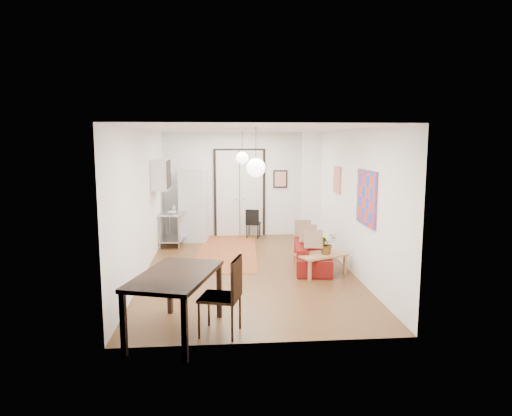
{
  "coord_description": "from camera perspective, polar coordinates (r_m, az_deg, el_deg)",
  "views": [
    {
      "loc": [
        -0.61,
        -9.23,
        2.68
      ],
      "look_at": [
        0.2,
        0.34,
        1.25
      ],
      "focal_mm": 32.0,
      "sensor_mm": 36.0,
      "label": 1
    }
  ],
  "objects": [
    {
      "name": "dining_chair_near",
      "position": [
        6.52,
        -4.57,
        -9.81
      ],
      "size": [
        0.65,
        0.81,
        1.09
      ],
      "rotation": [
        0.0,
        0.0,
        -1.86
      ],
      "color": "#3B2213",
      "rests_on": "floor"
    },
    {
      "name": "black_side_chair",
      "position": [
        12.69,
        -0.36,
        -1.57
      ],
      "size": [
        0.45,
        0.46,
        0.81
      ],
      "rotation": [
        0.0,
        0.0,
        2.88
      ],
      "color": "black",
      "rests_on": "floor"
    },
    {
      "name": "coffee_table",
      "position": [
        9.27,
        8.17,
        -6.03
      ],
      "size": [
        1.1,
        0.88,
        0.43
      ],
      "rotation": [
        0.0,
        0.0,
        0.41
      ],
      "color": "tan",
      "rests_on": "floor"
    },
    {
      "name": "sofa",
      "position": [
        9.81,
        7.02,
        -5.86
      ],
      "size": [
        1.89,
        0.95,
        0.53
      ],
      "primitive_type": "imported",
      "rotation": [
        0.0,
        0.0,
        1.43
      ],
      "color": "maroon",
      "rests_on": "floor"
    },
    {
      "name": "kilim_rug",
      "position": [
        11.12,
        -3.67,
        -5.47
      ],
      "size": [
        1.64,
        3.82,
        0.01
      ],
      "primitive_type": "cube",
      "rotation": [
        0.0,
        0.0,
        -0.06
      ],
      "color": "#B25E2C",
      "rests_on": "floor"
    },
    {
      "name": "print_left",
      "position": [
        11.35,
        -12.25,
        4.59
      ],
      "size": [
        0.03,
        0.44,
        0.54
      ],
      "primitive_type": "cube",
      "color": "olive",
      "rests_on": "wall_left"
    },
    {
      "name": "painting_popart",
      "position": [
        8.48,
        13.66,
        1.25
      ],
      "size": [
        0.05,
        1.0,
        1.0
      ],
      "primitive_type": "cube",
      "color": "red",
      "rests_on": "wall_right"
    },
    {
      "name": "wall_front",
      "position": [
        5.9,
        1.22,
        -3.59
      ],
      "size": [
        4.2,
        0.02,
        2.9
      ],
      "primitive_type": "cube",
      "color": "white",
      "rests_on": "floor"
    },
    {
      "name": "dining_table",
      "position": [
        6.4,
        -10.02,
        -8.88
      ],
      "size": [
        1.33,
        1.79,
        0.89
      ],
      "rotation": [
        0.0,
        0.0,
        -0.29
      ],
      "color": "black",
      "rests_on": "floor"
    },
    {
      "name": "pendant_back",
      "position": [
        11.26,
        -1.73,
        6.28
      ],
      "size": [
        0.3,
        0.3,
        0.8
      ],
      "color": "white",
      "rests_on": "ceiling"
    },
    {
      "name": "double_doors",
      "position": [
        12.79,
        -2.06,
        1.82
      ],
      "size": [
        1.44,
        0.06,
        2.5
      ],
      "primitive_type": "cube",
      "color": "silver",
      "rests_on": "wall_back"
    },
    {
      "name": "wall_right",
      "position": [
        9.7,
        11.44,
        1.01
      ],
      "size": [
        0.02,
        7.0,
        2.9
      ],
      "primitive_type": "cube",
      "color": "white",
      "rests_on": "floor"
    },
    {
      "name": "soap_bottle",
      "position": [
        12.11,
        -10.18,
        0.14
      ],
      "size": [
        0.11,
        0.11,
        0.18
      ],
      "primitive_type": "imported",
      "rotation": [
        0.0,
        0.0,
        -0.39
      ],
      "color": "#518FB0",
      "rests_on": "kitchen_counter"
    },
    {
      "name": "pendant_front",
      "position": [
        7.27,
        -0.01,
        5.07
      ],
      "size": [
        0.3,
        0.3,
        0.8
      ],
      "color": "white",
      "rests_on": "ceiling"
    },
    {
      "name": "wall_left",
      "position": [
        9.43,
        -13.88,
        0.72
      ],
      "size": [
        0.02,
        7.0,
        2.9
      ],
      "primitive_type": "cube",
      "color": "white",
      "rests_on": "floor"
    },
    {
      "name": "stub_partition",
      "position": [
        12.1,
        6.94,
        2.57
      ],
      "size": [
        0.5,
        0.1,
        2.9
      ],
      "primitive_type": "cube",
      "color": "white",
      "rests_on": "floor"
    },
    {
      "name": "wall_cabinet",
      "position": [
        10.84,
        -11.79,
        4.16
      ],
      "size": [
        0.35,
        1.0,
        0.7
      ],
      "primitive_type": "cube",
      "color": "white",
      "rests_on": "wall_left"
    },
    {
      "name": "bowl",
      "position": [
        11.58,
        -10.42,
        -0.57
      ],
      "size": [
        0.27,
        0.27,
        0.05
      ],
      "primitive_type": "imported",
      "rotation": [
        0.0,
        0.0,
        -0.39
      ],
      "color": "silver",
      "rests_on": "kitchen_counter"
    },
    {
      "name": "fridge",
      "position": [
        12.28,
        -7.79,
        0.42
      ],
      "size": [
        0.78,
        0.78,
        1.95
      ],
      "primitive_type": "cube",
      "rotation": [
        0.0,
        0.0,
        -0.14
      ],
      "color": "silver",
      "rests_on": "floor"
    },
    {
      "name": "poster_back",
      "position": [
        12.87,
        3.06,
        3.64
      ],
      "size": [
        0.4,
        0.03,
        0.5
      ],
      "primitive_type": "cube",
      "color": "red",
      "rests_on": "wall_back"
    },
    {
      "name": "ceiling",
      "position": [
        9.26,
        -1.06,
        9.82
      ],
      "size": [
        4.2,
        7.0,
        0.02
      ],
      "primitive_type": "cube",
      "color": "white",
      "rests_on": "wall_back"
    },
    {
      "name": "painting_abstract",
      "position": [
        10.42,
        10.14,
        3.49
      ],
      "size": [
        0.05,
        0.5,
        0.6
      ],
      "primitive_type": "cube",
      "color": "beige",
      "rests_on": "wall_right"
    },
    {
      "name": "potted_plant",
      "position": [
        9.23,
        8.81,
        -4.4
      ],
      "size": [
        0.45,
        0.48,
        0.42
      ],
      "primitive_type": "imported",
      "rotation": [
        0.0,
        0.0,
        0.41
      ],
      "color": "#36652D",
      "rests_on": "coffee_table"
    },
    {
      "name": "dining_chair_far",
      "position": [
        6.52,
        -4.57,
        -9.81
      ],
      "size": [
        0.65,
        0.81,
        1.09
      ],
      "rotation": [
        0.0,
        0.0,
        -1.86
      ],
      "color": "#3B2213",
      "rests_on": "floor"
    },
    {
      "name": "floor",
      "position": [
        9.63,
        -1.02,
        -7.69
      ],
      "size": [
        7.0,
        7.0,
        0.0
      ],
      "primitive_type": "plane",
      "color": "brown",
      "rests_on": "ground"
    },
    {
      "name": "kitchen_counter",
      "position": [
        11.93,
        -10.24,
        -1.95
      ],
      "size": [
        0.72,
        1.2,
        0.86
      ],
      "rotation": [
        0.0,
        0.0,
        -0.14
      ],
      "color": "#B5B7BA",
      "rests_on": "floor"
    },
    {
      "name": "wall_back",
      "position": [
        12.81,
        -2.08,
        2.95
      ],
      "size": [
        4.2,
        0.02,
        2.9
      ],
      "primitive_type": "cube",
      "color": "white",
      "rests_on": "floor"
    }
  ]
}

